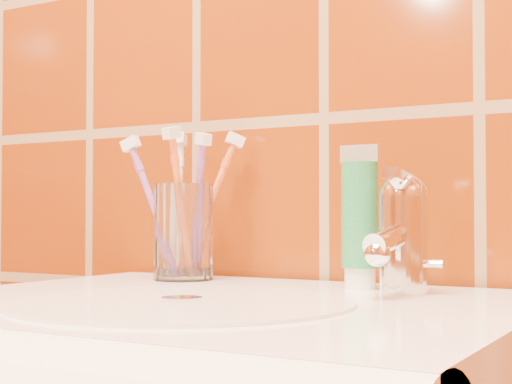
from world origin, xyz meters
The scene contains 8 objects.
glass_tumbler centered at (-0.14, 1.12, 0.91)m, with size 0.07×0.07×0.11m, color white.
toothpaste_tube centered at (0.08, 1.12, 0.92)m, with size 0.04×0.04×0.15m.
faucet centered at (0.14, 1.09, 0.91)m, with size 0.05×0.11×0.12m.
toothbrush_0 centered at (-0.16, 1.12, 0.94)m, with size 0.03×0.05×0.18m, color white, non-canonical shape.
toothbrush_1 centered at (-0.13, 1.12, 0.94)m, with size 0.05×0.04×0.18m, color #8D4A9F, non-canonical shape.
toothbrush_2 centered at (-0.13, 1.15, 0.94)m, with size 0.07×0.07×0.18m, color #DA5D26, non-canonical shape.
toothbrush_3 centered at (-0.18, 1.10, 0.93)m, with size 0.09×0.03×0.18m, color #8E4A9F, non-canonical shape.
toothbrush_4 centered at (-0.14, 1.10, 0.94)m, with size 0.03×0.06×0.19m, color orange, non-canonical shape.
Camera 1 is at (0.39, 0.36, 0.93)m, focal length 55.00 mm.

